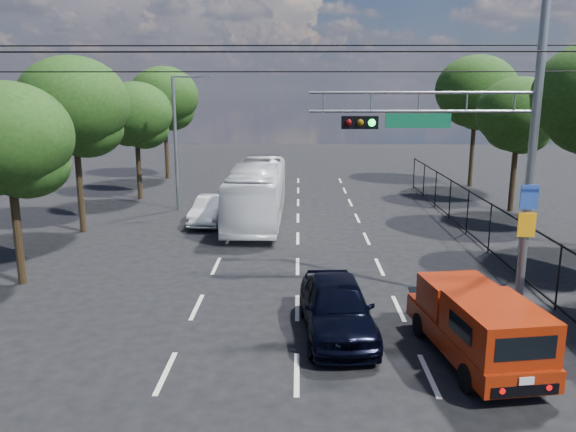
{
  "coord_description": "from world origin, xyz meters",
  "views": [
    {
      "loc": [
        0.02,
        -7.67,
        6.32
      ],
      "look_at": [
        -0.28,
        7.98,
        2.8
      ],
      "focal_mm": 35.0,
      "sensor_mm": 36.0,
      "label": 1
    }
  ],
  "objects_px": {
    "signal_mast": "(490,130)",
    "red_pickup": "(477,324)",
    "white_van": "(212,210)",
    "white_bus": "(257,192)",
    "navy_hatchback": "(337,307)"
  },
  "relations": [
    {
      "from": "red_pickup",
      "to": "navy_hatchback",
      "type": "bearing_deg",
      "value": 155.17
    },
    {
      "from": "red_pickup",
      "to": "white_van",
      "type": "relative_size",
      "value": 1.22
    },
    {
      "from": "white_bus",
      "to": "white_van",
      "type": "bearing_deg",
      "value": -162.46
    },
    {
      "from": "signal_mast",
      "to": "navy_hatchback",
      "type": "xyz_separation_m",
      "value": [
        -4.25,
        -1.79,
        -4.49
      ]
    },
    {
      "from": "red_pickup",
      "to": "navy_hatchback",
      "type": "distance_m",
      "value": 3.52
    },
    {
      "from": "navy_hatchback",
      "to": "white_bus",
      "type": "bearing_deg",
      "value": 98.96
    },
    {
      "from": "signal_mast",
      "to": "navy_hatchback",
      "type": "relative_size",
      "value": 2.14
    },
    {
      "from": "signal_mast",
      "to": "red_pickup",
      "type": "height_order",
      "value": "signal_mast"
    },
    {
      "from": "white_bus",
      "to": "red_pickup",
      "type": "bearing_deg",
      "value": -66.48
    },
    {
      "from": "signal_mast",
      "to": "white_bus",
      "type": "relative_size",
      "value": 0.94
    },
    {
      "from": "red_pickup",
      "to": "white_van",
      "type": "xyz_separation_m",
      "value": [
        -8.42,
        14.09,
        -0.28
      ]
    },
    {
      "from": "signal_mast",
      "to": "red_pickup",
      "type": "relative_size",
      "value": 1.93
    },
    {
      "from": "red_pickup",
      "to": "navy_hatchback",
      "type": "height_order",
      "value": "red_pickup"
    },
    {
      "from": "red_pickup",
      "to": "white_van",
      "type": "bearing_deg",
      "value": 120.86
    },
    {
      "from": "signal_mast",
      "to": "red_pickup",
      "type": "distance_m",
      "value": 5.5
    }
  ]
}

